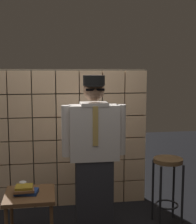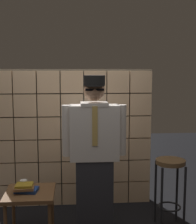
% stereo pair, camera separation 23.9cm
% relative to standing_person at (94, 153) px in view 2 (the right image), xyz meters
% --- Properties ---
extents(glass_block_wall, '(2.17, 0.10, 1.86)m').
position_rel_standing_person_xyz_m(glass_block_wall, '(-0.24, 0.82, -0.01)').
color(glass_block_wall, '#E0B78C').
rests_on(glass_block_wall, ground).
extents(standing_person, '(0.70, 0.30, 1.77)m').
position_rel_standing_person_xyz_m(standing_person, '(0.00, 0.00, 0.00)').
color(standing_person, '#28282D').
rests_on(standing_person, ground).
extents(bar_stool, '(0.34, 0.34, 0.81)m').
position_rel_standing_person_xyz_m(bar_stool, '(0.88, 0.07, -0.32)').
color(bar_stool, brown).
rests_on(bar_stool, ground).
extents(side_table, '(0.52, 0.52, 0.54)m').
position_rel_standing_person_xyz_m(side_table, '(-0.70, -0.10, -0.45)').
color(side_table, brown).
rests_on(side_table, ground).
extents(book_stack, '(0.26, 0.21, 0.09)m').
position_rel_standing_person_xyz_m(book_stack, '(-0.74, -0.11, -0.34)').
color(book_stack, navy).
rests_on(book_stack, side_table).
extents(coffee_mug, '(0.13, 0.08, 0.09)m').
position_rel_standing_person_xyz_m(coffee_mug, '(-0.77, -0.00, -0.33)').
color(coffee_mug, silver).
rests_on(coffee_mug, side_table).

